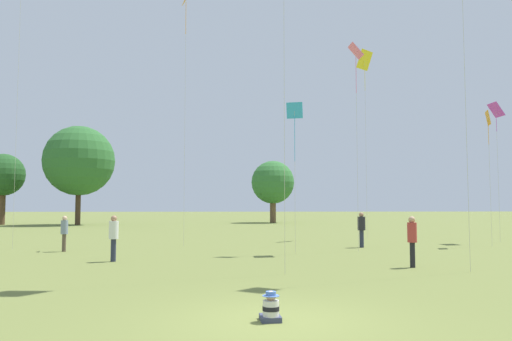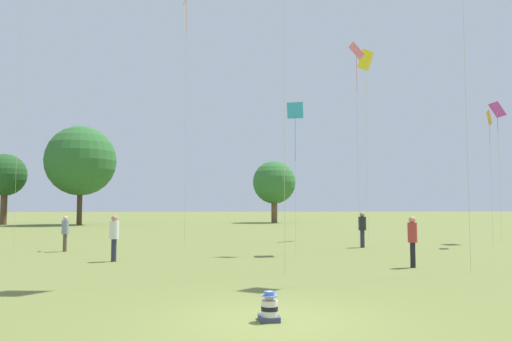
# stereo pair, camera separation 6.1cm
# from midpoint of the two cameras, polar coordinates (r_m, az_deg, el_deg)

# --- Properties ---
(ground_plane) EXTENTS (300.00, 300.00, 0.00)m
(ground_plane) POSITION_cam_midpoint_polar(r_m,az_deg,el_deg) (9.88, 2.05, -16.80)
(ground_plane) COLOR olive
(seated_toddler) EXTENTS (0.41, 0.50, 0.57)m
(seated_toddler) POSITION_cam_midpoint_polar(r_m,az_deg,el_deg) (9.78, 1.50, -15.51)
(seated_toddler) COLOR #383D56
(seated_toddler) RESTS_ON ground
(person_standing_0) EXTENTS (0.46, 0.46, 1.68)m
(person_standing_0) POSITION_cam_midpoint_polar(r_m,az_deg,el_deg) (25.32, -21.12, -6.38)
(person_standing_0) COLOR brown
(person_standing_0) RESTS_ON ground
(person_standing_1) EXTENTS (0.48, 0.48, 1.81)m
(person_standing_1) POSITION_cam_midpoint_polar(r_m,az_deg,el_deg) (26.48, 11.90, -6.29)
(person_standing_1) COLOR #282D42
(person_standing_1) RESTS_ON ground
(person_standing_2) EXTENTS (0.41, 0.41, 1.78)m
(person_standing_2) POSITION_cam_midpoint_polar(r_m,az_deg,el_deg) (20.32, -16.04, -6.99)
(person_standing_2) COLOR #282D42
(person_standing_2) RESTS_ON ground
(person_standing_3) EXTENTS (0.39, 0.39, 1.79)m
(person_standing_3) POSITION_cam_midpoint_polar(r_m,az_deg,el_deg) (18.54, 17.32, -7.20)
(person_standing_3) COLOR black
(person_standing_3) RESTS_ON ground
(kite_0) EXTENTS (0.59, 0.84, 9.94)m
(kite_0) POSITION_cam_midpoint_polar(r_m,az_deg,el_deg) (25.09, 11.27, 12.34)
(kite_0) COLOR pink
(kite_0) RESTS_ON ground
(kite_2) EXTENTS (0.51, 0.79, 13.91)m
(kite_2) POSITION_cam_midpoint_polar(r_m,az_deg,el_deg) (28.93, -8.08, 17.29)
(kite_2) COLOR orange
(kite_2) RESTS_ON ground
(kite_3) EXTENTS (0.77, 0.39, 6.89)m
(kite_3) POSITION_cam_midpoint_polar(r_m,az_deg,el_deg) (23.06, 4.36, 6.13)
(kite_3) COLOR #339EDB
(kite_3) RESTS_ON ground
(kite_4) EXTENTS (1.28, 1.21, 12.44)m
(kite_4) POSITION_cam_midpoint_polar(r_m,az_deg,el_deg) (34.73, 12.27, 11.82)
(kite_4) COLOR yellow
(kite_4) RESTS_ON ground
(kite_5) EXTENTS (0.39, 0.79, 7.28)m
(kite_5) POSITION_cam_midpoint_polar(r_m,az_deg,el_deg) (29.88, 24.95, 4.99)
(kite_5) COLOR orange
(kite_5) RESTS_ON ground
(kite_6) EXTENTS (0.63, 1.01, 8.30)m
(kite_6) POSITION_cam_midpoint_polar(r_m,az_deg,el_deg) (33.35, 25.70, 5.94)
(kite_6) COLOR #B738C6
(kite_6) RESTS_ON ground
(distant_tree_0) EXTENTS (5.29, 5.29, 7.63)m
(distant_tree_0) POSITION_cam_midpoint_polar(r_m,az_deg,el_deg) (61.61, 1.91, -1.39)
(distant_tree_0) COLOR brown
(distant_tree_0) RESTS_ON ground
(distant_tree_1) EXTENTS (7.67, 7.67, 10.88)m
(distant_tree_1) POSITION_cam_midpoint_polar(r_m,az_deg,el_deg) (58.24, -19.59, 1.05)
(distant_tree_1) COLOR #473323
(distant_tree_1) RESTS_ON ground
(distant_tree_2) EXTENTS (4.65, 4.65, 7.84)m
(distant_tree_2) POSITION_cam_midpoint_polar(r_m,az_deg,el_deg) (61.73, -26.97, -0.49)
(distant_tree_2) COLOR brown
(distant_tree_2) RESTS_ON ground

